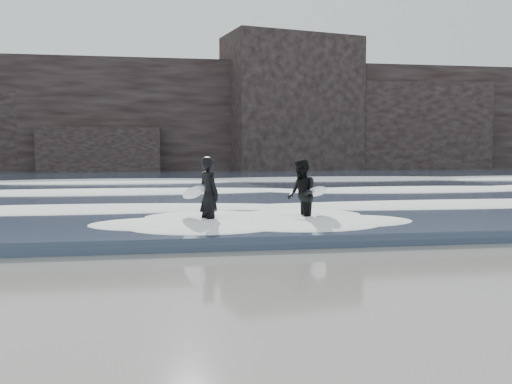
# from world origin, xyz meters

# --- Properties ---
(ground) EXTENTS (120.00, 120.00, 0.00)m
(ground) POSITION_xyz_m (0.00, 0.00, 0.00)
(ground) COLOR #826243
(ground) RESTS_ON ground
(sea) EXTENTS (90.00, 52.00, 0.30)m
(sea) POSITION_xyz_m (0.00, 29.00, 0.15)
(sea) COLOR #303D55
(sea) RESTS_ON ground
(headland) EXTENTS (70.00, 9.00, 10.00)m
(headland) POSITION_xyz_m (0.00, 46.00, 5.00)
(headland) COLOR black
(headland) RESTS_ON ground
(foam_near) EXTENTS (60.00, 3.20, 0.20)m
(foam_near) POSITION_xyz_m (0.00, 9.00, 0.40)
(foam_near) COLOR white
(foam_near) RESTS_ON sea
(foam_mid) EXTENTS (60.00, 4.00, 0.24)m
(foam_mid) POSITION_xyz_m (0.00, 16.00, 0.42)
(foam_mid) COLOR white
(foam_mid) RESTS_ON sea
(foam_far) EXTENTS (60.00, 4.80, 0.30)m
(foam_far) POSITION_xyz_m (0.00, 25.00, 0.45)
(foam_far) COLOR white
(foam_far) RESTS_ON sea
(surfer_left) EXTENTS (1.10, 1.88, 1.92)m
(surfer_left) POSITION_xyz_m (-1.88, 6.09, 0.97)
(surfer_left) COLOR black
(surfer_left) RESTS_ON ground
(surfer_right) EXTENTS (1.18, 1.91, 1.85)m
(surfer_right) POSITION_xyz_m (0.65, 6.11, 0.93)
(surfer_right) COLOR black
(surfer_right) RESTS_ON ground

